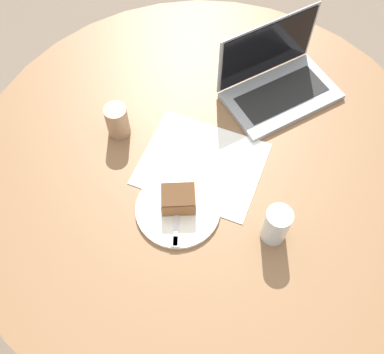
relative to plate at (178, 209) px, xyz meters
The scene contains 9 objects.
ground_plane 0.78m from the plate, 74.18° to the left, with size 12.00×12.00×0.00m, color #6B5B4C.
dining_table 0.20m from the plate, 74.18° to the left, with size 1.38×1.38×0.75m.
paper_document 0.16m from the plate, 75.41° to the left, with size 0.39×0.34×0.00m.
plate is the anchor object (origin of this frame).
cake_slice 0.04m from the plate, 91.85° to the left, with size 0.10×0.09×0.06m.
fork 0.05m from the plate, 85.36° to the right, with size 0.04×0.17×0.00m.
coffee_glass 0.32m from the plate, 134.20° to the left, with size 0.07×0.07×0.11m.
water_glass 0.26m from the plate, ahead, with size 0.07×0.07×0.12m.
laptop 0.51m from the plate, 63.54° to the left, with size 0.40×0.38×0.22m.
Camera 1 is at (0.08, -0.68, 1.85)m, focal length 42.00 mm.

